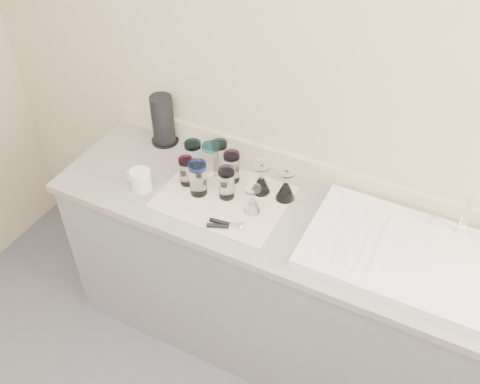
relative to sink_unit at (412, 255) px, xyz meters
The scene contains 17 objects.
room_envelope 1.47m from the sink_unit, 114.66° to the right, with size 3.54×3.50×2.52m.
counter_unit 0.72m from the sink_unit, behind, with size 2.06×0.62×0.90m.
sink_unit is the anchor object (origin of this frame).
dish_towel 0.82m from the sink_unit, behind, with size 0.55×0.42×0.01m, color white.
tumbler_teal 1.04m from the sink_unit, behind, with size 0.08×0.08×0.15m.
tumbler_cyan 0.96m from the sink_unit, behind, with size 0.08×0.08×0.16m.
tumbler_purple 0.85m from the sink_unit, behind, with size 0.07×0.07×0.15m.
tumbler_magenta 1.01m from the sink_unit, behind, with size 0.07×0.07×0.14m.
tumbler_blue 0.94m from the sink_unit, behind, with size 0.08×0.08×0.16m.
tumbler_lavender 0.81m from the sink_unit, behind, with size 0.07×0.07×0.15m.
tumbler_extra 0.94m from the sink_unit, behind, with size 0.08×0.08×0.15m.
goblet_back_left 0.70m from the sink_unit, behind, with size 0.08×0.08×0.15m.
goblet_back_right 0.59m from the sink_unit, behind, with size 0.09×0.09×0.15m.
goblet_front_left 0.67m from the sink_unit, behind, with size 0.07×0.07×0.13m.
can_opener 0.75m from the sink_unit, 166.06° to the right, with size 0.15×0.08×0.02m.
white_mug 1.19m from the sink_unit, behind, with size 0.13×0.10×0.10m.
paper_towel_roll 1.31m from the sink_unit, behind, with size 0.14×0.14×0.25m.
Camera 1 is at (0.59, -0.34, 2.48)m, focal length 40.00 mm.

